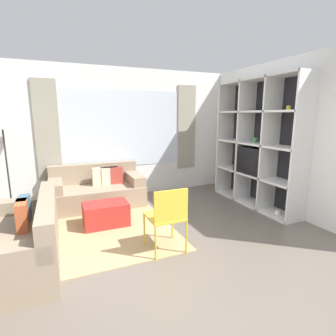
% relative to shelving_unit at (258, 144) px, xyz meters
% --- Properties ---
extents(ground_plane, '(16.00, 16.00, 0.00)m').
position_rel_shelving_unit_xyz_m(ground_plane, '(-2.20, -1.72, -1.19)').
color(ground_plane, '#665B51').
extents(wall_back, '(5.97, 0.11, 2.70)m').
position_rel_shelving_unit_xyz_m(wall_back, '(-2.20, 1.65, 0.17)').
color(wall_back, white).
rests_on(wall_back, ground_plane).
extents(wall_right, '(0.07, 4.53, 2.70)m').
position_rel_shelving_unit_xyz_m(wall_right, '(0.22, -0.05, 0.16)').
color(wall_right, white).
rests_on(wall_right, ground_plane).
extents(area_rug, '(2.62, 2.38, 0.01)m').
position_rel_shelving_unit_xyz_m(area_rug, '(-3.28, 0.01, -1.18)').
color(area_rug, tan).
rests_on(area_rug, ground_plane).
extents(shelving_unit, '(0.44, 2.05, 2.40)m').
position_rel_shelving_unit_xyz_m(shelving_unit, '(0.00, 0.00, 0.00)').
color(shelving_unit, '#232328').
rests_on(shelving_unit, ground_plane).
extents(couch_main, '(1.71, 0.91, 0.78)m').
position_rel_shelving_unit_xyz_m(couch_main, '(-2.87, 1.15, -0.89)').
color(couch_main, gray).
rests_on(couch_main, ground_plane).
extents(couch_side, '(0.91, 1.73, 0.78)m').
position_rel_shelving_unit_xyz_m(couch_side, '(-4.02, -0.61, -0.90)').
color(couch_side, gray).
rests_on(couch_side, ground_plane).
extents(ottoman, '(0.69, 0.45, 0.37)m').
position_rel_shelving_unit_xyz_m(ottoman, '(-2.91, 0.11, -1.00)').
color(ottoman, '#A82823').
rests_on(ottoman, ground_plane).
extents(floor_lamp, '(0.40, 0.40, 1.77)m').
position_rel_shelving_unit_xyz_m(floor_lamp, '(-4.37, 1.34, 0.37)').
color(floor_lamp, black).
rests_on(floor_lamp, ground_plane).
extents(folding_chair, '(0.44, 0.46, 0.86)m').
position_rel_shelving_unit_xyz_m(folding_chair, '(-2.33, -1.04, -0.67)').
color(folding_chair, gold).
rests_on(folding_chair, ground_plane).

